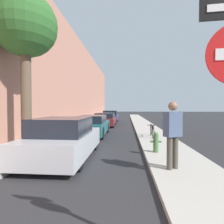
# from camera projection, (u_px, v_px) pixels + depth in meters

# --- Properties ---
(ground_plane) EXTENTS (120.00, 120.00, 0.00)m
(ground_plane) POSITION_uv_depth(u_px,v_px,m) (113.00, 128.00, 16.00)
(ground_plane) COLOR #28282B
(sidewalk_left) EXTENTS (2.00, 52.00, 0.12)m
(sidewalk_left) POSITION_uv_depth(u_px,v_px,m) (81.00, 127.00, 16.24)
(sidewalk_left) COLOR #ADA89E
(sidewalk_left) RESTS_ON ground
(sidewalk_right) EXTENTS (2.00, 52.00, 0.12)m
(sidewalk_right) POSITION_uv_depth(u_px,v_px,m) (146.00, 127.00, 15.76)
(sidewalk_right) COLOR #ADA89E
(sidewalk_right) RESTS_ON ground
(building_facade_left) EXTENTS (0.70, 52.00, 9.22)m
(building_facade_left) POSITION_uv_depth(u_px,v_px,m) (66.00, 76.00, 16.23)
(building_facade_left) COLOR tan
(building_facade_left) RESTS_ON ground
(parked_car_silver) EXTENTS (1.91, 4.08, 1.44)m
(parked_car_silver) POSITION_uv_depth(u_px,v_px,m) (64.00, 139.00, 6.37)
(parked_car_silver) COLOR black
(parked_car_silver) RESTS_ON ground
(parked_car_teal) EXTENTS (1.72, 4.52, 1.29)m
(parked_car_teal) POSITION_uv_depth(u_px,v_px,m) (93.00, 126.00, 11.53)
(parked_car_teal) COLOR black
(parked_car_teal) RESTS_ON ground
(parked_car_maroon) EXTENTS (1.89, 4.66, 1.26)m
(parked_car_maroon) POSITION_uv_depth(u_px,v_px,m) (105.00, 120.00, 17.40)
(parked_car_maroon) COLOR black
(parked_car_maroon) RESTS_ON ground
(parked_car_navy) EXTENTS (1.87, 4.10, 1.39)m
(parked_car_navy) POSITION_uv_depth(u_px,v_px,m) (110.00, 116.00, 22.91)
(parked_car_navy) COLOR black
(parked_car_navy) RESTS_ON ground
(street_tree_near) EXTENTS (2.54, 2.54, 6.27)m
(street_tree_near) POSITION_uv_depth(u_px,v_px,m) (25.00, 28.00, 7.23)
(street_tree_near) COLOR brown
(street_tree_near) RESTS_ON sidewalk_left
(fire_hydrant) EXTENTS (0.42, 0.19, 0.76)m
(fire_hydrant) POSITION_uv_depth(u_px,v_px,m) (156.00, 142.00, 6.73)
(fire_hydrant) COLOR #47703D
(fire_hydrant) RESTS_ON sidewalk_right
(pedestrian) EXTENTS (0.53, 0.45, 1.84)m
(pedestrian) POSITION_uv_depth(u_px,v_px,m) (173.00, 131.00, 4.88)
(pedestrian) COLOR #4C473D
(pedestrian) RESTS_ON sidewalk_right
(bicycle) EXTENTS (0.44, 1.69, 0.69)m
(bicycle) POSITION_uv_depth(u_px,v_px,m) (152.00, 130.00, 10.27)
(bicycle) COLOR black
(bicycle) RESTS_ON sidewalk_right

